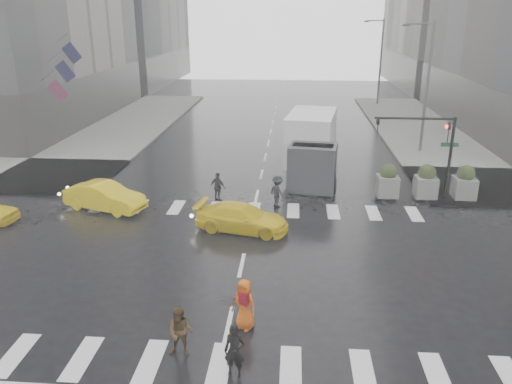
# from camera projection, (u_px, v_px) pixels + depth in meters

# --- Properties ---
(ground) EXTENTS (120.00, 120.00, 0.00)m
(ground) POSITION_uv_depth(u_px,v_px,m) (242.00, 265.00, 19.70)
(ground) COLOR black
(ground) RESTS_ON ground
(sidewalk_nw) EXTENTS (35.00, 35.00, 0.15)m
(sidewalk_nw) POSITION_uv_depth(u_px,v_px,m) (8.00, 145.00, 37.51)
(sidewalk_nw) COLOR slate
(sidewalk_nw) RESTS_ON ground
(road_markings) EXTENTS (18.00, 48.00, 0.01)m
(road_markings) POSITION_uv_depth(u_px,v_px,m) (242.00, 265.00, 19.70)
(road_markings) COLOR silver
(road_markings) RESTS_ON ground
(traffic_signal_pole) EXTENTS (4.45, 0.42, 4.50)m
(traffic_signal_pole) POSITION_uv_depth(u_px,v_px,m) (432.00, 142.00, 25.50)
(traffic_signal_pole) COLOR black
(traffic_signal_pole) RESTS_ON ground
(street_lamp_near) EXTENTS (2.15, 0.22, 9.00)m
(street_lamp_near) POSITION_uv_depth(u_px,v_px,m) (425.00, 83.00, 34.18)
(street_lamp_near) COLOR #59595B
(street_lamp_near) RESTS_ON ground
(street_lamp_far) EXTENTS (2.15, 0.22, 9.00)m
(street_lamp_far) POSITION_uv_depth(u_px,v_px,m) (380.00, 59.00, 52.97)
(street_lamp_far) COLOR #59595B
(street_lamp_far) RESTS_ON ground
(planter_west) EXTENTS (1.10, 1.10, 1.80)m
(planter_west) POSITION_uv_depth(u_px,v_px,m) (388.00, 181.00, 26.57)
(planter_west) COLOR slate
(planter_west) RESTS_ON ground
(planter_mid) EXTENTS (1.10, 1.10, 1.80)m
(planter_mid) POSITION_uv_depth(u_px,v_px,m) (426.00, 182.00, 26.43)
(planter_mid) COLOR slate
(planter_mid) RESTS_ON ground
(planter_east) EXTENTS (1.10, 1.10, 1.80)m
(planter_east) POSITION_uv_depth(u_px,v_px,m) (465.00, 183.00, 26.29)
(planter_east) COLOR slate
(planter_east) RESTS_ON ground
(flag_cluster) EXTENTS (2.87, 3.06, 4.69)m
(flag_cluster) POSITION_uv_depth(u_px,v_px,m) (61.00, 69.00, 36.27)
(flag_cluster) COLOR #59595B
(flag_cluster) RESTS_ON ground
(pedestrian_black) EXTENTS (1.06, 1.08, 2.43)m
(pedestrian_black) POSITION_uv_depth(u_px,v_px,m) (234.00, 324.00, 13.15)
(pedestrian_black) COLOR black
(pedestrian_black) RESTS_ON ground
(pedestrian_brown) EXTENTS (0.76, 0.59, 1.55)m
(pedestrian_brown) POSITION_uv_depth(u_px,v_px,m) (181.00, 332.00, 14.25)
(pedestrian_brown) COLOR #443218
(pedestrian_brown) RESTS_ON ground
(pedestrian_orange) EXTENTS (0.97, 0.84, 1.68)m
(pedestrian_orange) POSITION_uv_depth(u_px,v_px,m) (244.00, 304.00, 15.49)
(pedestrian_orange) COLOR #D6530F
(pedestrian_orange) RESTS_ON ground
(pedestrian_far_a) EXTENTS (1.07, 0.92, 1.56)m
(pedestrian_far_a) POSITION_uv_depth(u_px,v_px,m) (218.00, 187.00, 26.24)
(pedestrian_far_a) COLOR black
(pedestrian_far_a) RESTS_ON ground
(pedestrian_far_b) EXTENTS (1.15, 1.20, 1.66)m
(pedestrian_far_b) POSITION_uv_depth(u_px,v_px,m) (278.00, 192.00, 25.42)
(pedestrian_far_b) COLOR black
(pedestrian_far_b) RESTS_ON ground
(taxi_mid) EXTENTS (4.42, 2.65, 1.38)m
(taxi_mid) POSITION_uv_depth(u_px,v_px,m) (105.00, 197.00, 25.13)
(taxi_mid) COLOR yellow
(taxi_mid) RESTS_ON ground
(taxi_rear) EXTENTS (4.02, 2.44, 1.23)m
(taxi_rear) POSITION_uv_depth(u_px,v_px,m) (242.00, 218.00, 22.70)
(taxi_rear) COLOR yellow
(taxi_rear) RESTS_ON ground
(box_truck) EXTENTS (2.65, 7.08, 3.76)m
(box_truck) POSITION_uv_depth(u_px,v_px,m) (311.00, 145.00, 29.74)
(box_truck) COLOR white
(box_truck) RESTS_ON ground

